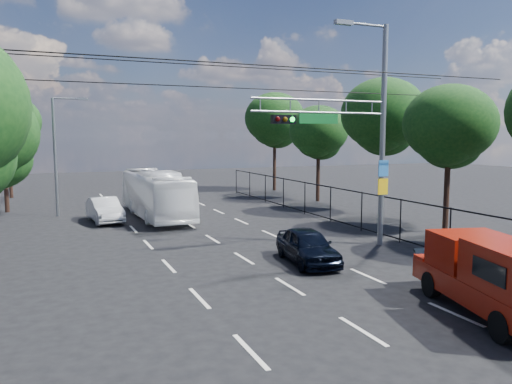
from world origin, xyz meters
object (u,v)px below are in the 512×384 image
navy_hatchback (307,246)px  white_bus (156,194)px  signal_mast (360,125)px  white_van (105,210)px  red_pickup (498,275)px

navy_hatchback → white_bus: size_ratio=0.39×
signal_mast → white_van: signal_mast is taller
red_pickup → white_bus: bearing=103.9°
white_bus → navy_hatchback: bearing=-77.9°
red_pickup → white_van: size_ratio=1.47×
white_van → signal_mast: bearing=-54.7°
red_pickup → navy_hatchback: size_ratio=1.55×
signal_mast → white_bus: bearing=118.9°
red_pickup → white_van: red_pickup is taller
navy_hatchback → white_van: bearing=123.6°
red_pickup → navy_hatchback: bearing=105.4°
signal_mast → white_van: bearing=130.6°
signal_mast → red_pickup: signal_mast is taller
navy_hatchback → white_van: size_ratio=0.95×
signal_mast → navy_hatchback: signal_mast is taller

